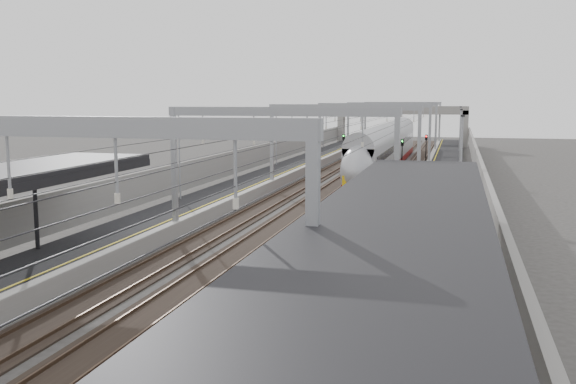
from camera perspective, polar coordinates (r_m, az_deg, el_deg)
The scene contains 12 objects.
platform_left at distance 59.69m, azimuth -2.19°, elevation 1.00°, with size 4.00×120.00×1.00m, color black.
platform_right at distance 57.13m, azimuth 13.35°, elevation 0.46°, with size 4.00×120.00×1.00m, color black.
tracks at distance 57.93m, azimuth 5.40°, elevation 0.30°, with size 11.40×140.00×0.20m.
overhead_line at distance 63.95m, azimuth 6.46°, elevation 6.51°, with size 13.00×140.00×6.60m.
canopy_right at distance 14.95m, azimuth 9.52°, elevation -3.11°, with size 4.40×30.00×4.24m.
overbridge at distance 112.04m, azimuth 10.10°, elevation 6.72°, with size 22.00×2.20×6.90m.
wall_left at distance 60.57m, azimuth -5.09°, elevation 2.13°, with size 0.30×120.00×3.20m, color gray.
wall_right at distance 57.01m, azimuth 16.60°, elevation 1.44°, with size 0.30×120.00×3.20m, color gray.
train at distance 73.11m, azimuth 8.63°, elevation 3.50°, with size 2.70×49.15×4.27m.
signal_green at distance 85.14m, azimuth 4.97°, elevation 4.44°, with size 0.32×0.32×3.48m.
signal_red_near at distance 75.12m, azimuth 10.11°, elevation 3.84°, with size 0.32×0.32×3.48m.
signal_red_far at distance 85.65m, azimuth 12.18°, elevation 4.30°, with size 0.32×0.32×3.48m.
Camera 1 is at (9.34, -11.62, 8.00)m, focal length 40.00 mm.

